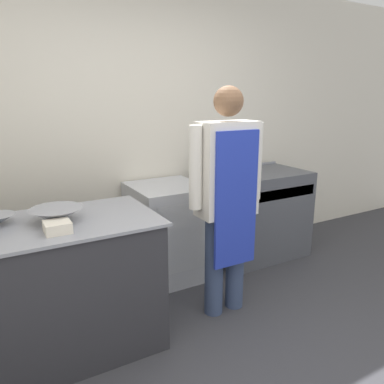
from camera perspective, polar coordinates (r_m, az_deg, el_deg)
wall_back at (r=3.52m, az=-8.97°, el=9.70°), size 8.00×0.05×2.70m
prep_counter at (r=2.60m, az=-20.80°, el=-13.79°), size 1.37×0.75×0.89m
stove at (r=3.93m, az=9.68°, el=-3.31°), size 1.00×0.65×0.91m
fridge_unit at (r=3.44m, az=-3.72°, el=-5.97°), size 0.62×0.65×0.86m
person_cook at (r=2.73m, az=5.36°, el=0.18°), size 0.61×0.24×1.70m
mixing_bowl at (r=2.43m, az=-19.92°, el=-3.30°), size 0.32×0.32×0.09m
plastic_tub at (r=2.25m, az=-19.81°, el=-5.04°), size 0.14×0.14×0.06m
stock_pot at (r=3.75m, az=6.27°, el=5.23°), size 0.28×0.28×0.26m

